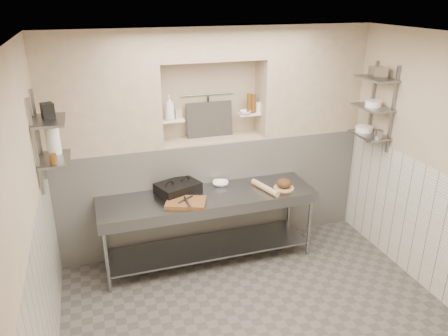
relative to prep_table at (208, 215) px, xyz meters
name	(u,v)px	position (x,y,z in m)	size (l,w,h in m)	color
floor	(260,321)	(0.22, -1.18, -0.69)	(4.00, 3.90, 0.10)	#514C48
ceiling	(271,33)	(0.22, -1.18, 2.21)	(4.00, 3.90, 0.10)	silver
wall_left	(25,230)	(-1.83, -1.18, 0.76)	(0.10, 3.90, 2.80)	tan
wall_right	(444,171)	(2.27, -1.18, 0.76)	(0.10, 3.90, 2.80)	tan
wall_back	(207,134)	(0.22, 0.82, 0.76)	(4.00, 0.10, 2.80)	tan
backwall_lower	(212,189)	(0.22, 0.57, 0.06)	(4.00, 0.40, 1.40)	silver
alcove_sill	(212,139)	(0.22, 0.57, 0.77)	(1.30, 0.40, 0.02)	tan
backwall_pillar_left	(99,92)	(-1.11, 0.57, 1.46)	(1.35, 0.40, 1.40)	tan
backwall_pillar_right	(309,79)	(1.54, 0.57, 1.46)	(1.35, 0.40, 1.40)	tan
backwall_header	(211,43)	(0.22, 0.57, 1.96)	(1.30, 0.40, 0.40)	tan
wainscot_left	(47,301)	(-1.77, -1.18, 0.06)	(0.02, 3.90, 1.40)	silver
wainscot_right	(428,229)	(2.21, -1.18, 0.06)	(0.02, 3.90, 1.40)	silver
alcove_shelf_left	(172,120)	(-0.28, 0.57, 1.06)	(0.28, 0.16, 0.03)	white
alcove_shelf_right	(249,114)	(0.72, 0.57, 1.06)	(0.28, 0.16, 0.03)	white
utensil_rail	(208,94)	(0.22, 0.74, 1.31)	(0.02, 0.02, 0.70)	gray
hanging_steel	(208,108)	(0.22, 0.72, 1.14)	(0.02, 0.02, 0.30)	black
splash_panel	(210,120)	(0.22, 0.67, 1.00)	(0.60, 0.02, 0.45)	#383330
shelf_rail_left_a	(39,136)	(-1.76, 0.07, 1.16)	(0.03, 0.03, 0.95)	slate
shelf_rail_left_b	(36,148)	(-1.76, -0.33, 1.16)	(0.03, 0.03, 0.95)	slate
wall_shelf_left_lower	(55,159)	(-1.62, -0.13, 0.96)	(0.30, 0.50, 0.03)	slate
wall_shelf_left_upper	(49,121)	(-1.62, -0.13, 1.36)	(0.30, 0.50, 0.03)	slate
shelf_rail_right_a	(372,103)	(2.19, 0.07, 1.21)	(0.03, 0.03, 1.05)	slate
shelf_rail_right_b	(393,110)	(2.19, -0.33, 1.21)	(0.03, 0.03, 1.05)	slate
wall_shelf_right_lower	(369,135)	(2.06, -0.13, 0.86)	(0.30, 0.50, 0.03)	slate
wall_shelf_right_mid	(373,107)	(2.06, -0.13, 1.21)	(0.30, 0.50, 0.03)	slate
wall_shelf_right_upper	(376,79)	(2.06, -0.13, 1.56)	(0.30, 0.50, 0.03)	slate
prep_table	(208,215)	(0.00, 0.00, 0.00)	(2.60, 0.70, 0.90)	gray
panini_press	(178,188)	(-0.33, 0.18, 0.32)	(0.58, 0.51, 0.13)	black
cutting_board	(186,202)	(-0.30, -0.14, 0.28)	(0.45, 0.31, 0.04)	brown
knife_blade	(186,199)	(-0.30, -0.11, 0.31)	(0.24, 0.03, 0.01)	gray
tongs	(188,202)	(-0.30, -0.21, 0.31)	(0.02, 0.02, 0.26)	gray
mixing_bowl	(220,184)	(0.23, 0.24, 0.28)	(0.20, 0.20, 0.05)	white
rolling_pin	(265,188)	(0.70, -0.07, 0.29)	(0.07, 0.07, 0.47)	tan
bread_board	(284,188)	(0.95, -0.09, 0.26)	(0.25, 0.25, 0.01)	tan
bread_loaf	(284,183)	(0.95, -0.09, 0.33)	(0.19, 0.19, 0.11)	#4C2D19
bottle_soap	(170,108)	(-0.31, 0.54, 1.22)	(0.12, 0.12, 0.30)	white
jar_alcove	(178,114)	(-0.20, 0.58, 1.13)	(0.08, 0.08, 0.12)	tan
bowl_alcove	(245,112)	(0.65, 0.52, 1.09)	(0.15, 0.15, 0.05)	white
condiment_a	(253,104)	(0.77, 0.56, 1.19)	(0.06, 0.06, 0.24)	#5A3612
condiment_b	(249,103)	(0.72, 0.57, 1.19)	(0.06, 0.06, 0.25)	#5A3612
condiment_c	(259,107)	(0.84, 0.55, 1.14)	(0.08, 0.08, 0.13)	white
jug_left	(53,141)	(-1.62, 0.01, 1.11)	(0.14, 0.14, 0.28)	white
jar_left	(53,159)	(-1.62, -0.31, 1.02)	(0.07, 0.07, 0.11)	#5A3612
box_left_upper	(48,111)	(-1.62, -0.10, 1.45)	(0.11, 0.11, 0.15)	black
bowl_right	(364,129)	(2.06, -0.02, 0.90)	(0.21, 0.21, 0.06)	white
canister_right	(379,134)	(2.06, -0.32, 0.92)	(0.10, 0.10, 0.10)	gray
bowl_right_mid	(373,104)	(2.06, -0.14, 1.26)	(0.19, 0.19, 0.07)	white
basket_right	(378,72)	(2.06, -0.15, 1.63)	(0.16, 0.20, 0.13)	gray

